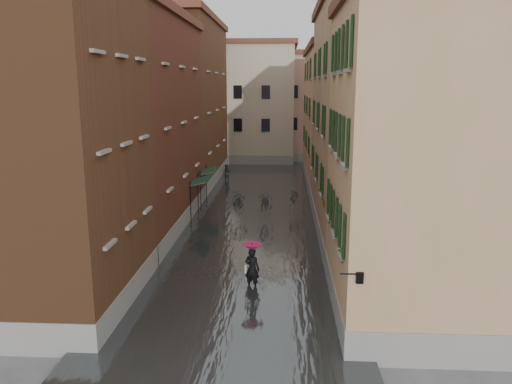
# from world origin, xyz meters

# --- Properties ---
(ground) EXTENTS (120.00, 120.00, 0.00)m
(ground) POSITION_xyz_m (0.00, 0.00, 0.00)
(ground) COLOR #57575A
(ground) RESTS_ON ground
(floodwater) EXTENTS (10.00, 60.00, 0.20)m
(floodwater) POSITION_xyz_m (0.00, 13.00, 0.10)
(floodwater) COLOR #414648
(floodwater) RESTS_ON ground
(building_left_near) EXTENTS (6.00, 8.00, 13.00)m
(building_left_near) POSITION_xyz_m (-7.00, -2.00, 6.50)
(building_left_near) COLOR brown
(building_left_near) RESTS_ON ground
(building_left_mid) EXTENTS (6.00, 14.00, 12.50)m
(building_left_mid) POSITION_xyz_m (-7.00, 9.00, 6.25)
(building_left_mid) COLOR #58291B
(building_left_mid) RESTS_ON ground
(building_left_far) EXTENTS (6.00, 16.00, 14.00)m
(building_left_far) POSITION_xyz_m (-7.00, 24.00, 7.00)
(building_left_far) COLOR brown
(building_left_far) RESTS_ON ground
(building_right_near) EXTENTS (6.00, 8.00, 11.50)m
(building_right_near) POSITION_xyz_m (7.00, -2.00, 5.75)
(building_right_near) COLOR tan
(building_right_near) RESTS_ON ground
(building_right_mid) EXTENTS (6.00, 14.00, 13.00)m
(building_right_mid) POSITION_xyz_m (7.00, 9.00, 6.50)
(building_right_mid) COLOR tan
(building_right_mid) RESTS_ON ground
(building_right_far) EXTENTS (6.00, 16.00, 11.50)m
(building_right_far) POSITION_xyz_m (7.00, 24.00, 5.75)
(building_right_far) COLOR tan
(building_right_far) RESTS_ON ground
(building_end_cream) EXTENTS (12.00, 9.00, 13.00)m
(building_end_cream) POSITION_xyz_m (-3.00, 38.00, 6.50)
(building_end_cream) COLOR beige
(building_end_cream) RESTS_ON ground
(building_end_pink) EXTENTS (10.00, 9.00, 12.00)m
(building_end_pink) POSITION_xyz_m (6.00, 40.00, 6.00)
(building_end_pink) COLOR tan
(building_end_pink) RESTS_ON ground
(awning_near) EXTENTS (1.09, 2.87, 2.80)m
(awning_near) POSITION_xyz_m (-3.49, 11.77, 2.46)
(awning_near) COLOR #173321
(awning_near) RESTS_ON ground
(awning_far) EXTENTS (1.09, 2.75, 2.80)m
(awning_far) POSITION_xyz_m (-3.49, 15.58, 2.46)
(awning_far) COLOR #173321
(awning_far) RESTS_ON ground
(wall_lantern) EXTENTS (0.71, 0.22, 0.35)m
(wall_lantern) POSITION_xyz_m (4.33, -6.00, 3.01)
(wall_lantern) COLOR black
(wall_lantern) RESTS_ON ground
(window_planters) EXTENTS (0.59, 10.53, 0.84)m
(window_planters) POSITION_xyz_m (4.12, 0.50, 3.51)
(window_planters) COLOR brown
(window_planters) RESTS_ON ground
(pedestrian_main) EXTENTS (0.86, 0.86, 2.06)m
(pedestrian_main) POSITION_xyz_m (0.68, -0.08, 1.20)
(pedestrian_main) COLOR black
(pedestrian_main) RESTS_ON ground
(pedestrian_far) EXTENTS (0.96, 0.86, 1.63)m
(pedestrian_far) POSITION_xyz_m (-3.21, 24.34, 0.81)
(pedestrian_far) COLOR black
(pedestrian_far) RESTS_ON ground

